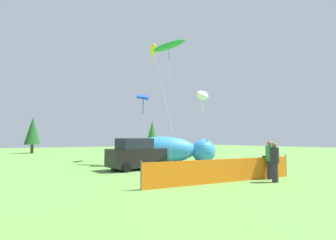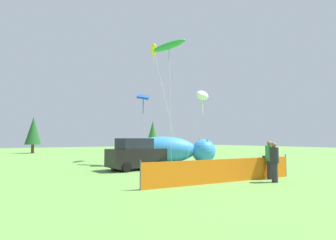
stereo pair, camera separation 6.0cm
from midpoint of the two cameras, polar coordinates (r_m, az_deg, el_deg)
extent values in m
plane|color=#609342|center=(15.66, 7.02, -11.54)|extent=(120.00, 120.00, 0.00)
cube|color=black|center=(17.57, -6.72, -8.07)|extent=(3.96, 1.92, 1.14)
cube|color=#1E232D|center=(17.43, -7.24, -5.10)|extent=(2.23, 1.66, 0.68)
cylinder|color=black|center=(18.91, -4.85, -9.41)|extent=(0.60, 0.27, 0.58)
cylinder|color=black|center=(17.60, -2.00, -9.80)|extent=(0.60, 0.27, 0.58)
cylinder|color=black|center=(17.74, -11.44, -9.68)|extent=(0.60, 0.27, 0.58)
cylinder|color=black|center=(16.33, -8.93, -10.19)|extent=(0.60, 0.27, 0.58)
cube|color=black|center=(17.33, 20.12, -9.01)|extent=(0.57, 0.57, 0.03)
cube|color=black|center=(17.52, 20.63, -8.12)|extent=(0.04, 0.53, 0.50)
cylinder|color=#A5A5AD|center=(17.02, 20.27, -9.91)|extent=(0.02, 0.02, 0.48)
cylinder|color=#A5A5AD|center=(17.32, 19.02, -9.84)|extent=(0.02, 0.02, 0.48)
cylinder|color=#A5A5AD|center=(17.39, 21.24, -9.76)|extent=(0.02, 0.02, 0.48)
cylinder|color=#A5A5AD|center=(17.68, 20.01, -9.69)|extent=(0.02, 0.02, 0.48)
ellipsoid|color=#338CD8|center=(22.27, -1.03, -6.51)|extent=(5.99, 4.70, 2.24)
ellipsoid|color=white|center=(22.29, -1.03, -7.80)|extent=(3.95, 3.22, 1.01)
sphere|color=#338CD8|center=(22.71, 7.83, -6.71)|extent=(2.02, 2.02, 2.02)
cone|color=#338CD8|center=(23.07, 6.99, -4.67)|extent=(0.56, 0.56, 0.61)
cone|color=#338CD8|center=(22.31, 8.66, -4.67)|extent=(0.56, 0.56, 0.61)
cube|color=orange|center=(12.70, 12.34, -10.73)|extent=(8.34, 0.90, 1.08)
cylinder|color=#4C4C51|center=(10.56, -5.88, -11.84)|extent=(0.05, 0.05, 1.18)
cylinder|color=#4C4C51|center=(15.68, 24.37, -9.00)|extent=(0.05, 0.05, 1.18)
cylinder|color=#2D2D38|center=(14.42, 21.44, -10.08)|extent=(0.28, 0.28, 0.91)
cylinder|color=#338C4C|center=(14.35, 21.35, -6.76)|extent=(0.42, 0.42, 0.76)
sphere|color=#8C6647|center=(14.34, 21.29, -4.75)|extent=(0.25, 0.25, 0.25)
cylinder|color=#2D2D38|center=(13.41, 22.33, -10.58)|extent=(0.28, 0.28, 0.88)
cylinder|color=#26262D|center=(13.34, 22.23, -7.12)|extent=(0.41, 0.41, 0.74)
sphere|color=#8C6647|center=(13.32, 22.17, -5.02)|extent=(0.24, 0.24, 0.24)
cylinder|color=silver|center=(18.53, 5.68, -2.75)|extent=(0.20, 2.21, 4.96)
ellipsoid|color=white|center=(17.87, 7.61, 5.30)|extent=(2.04, 1.65, 0.74)
cylinder|color=white|center=(17.77, 7.64, 3.08)|extent=(0.06, 0.06, 1.20)
cylinder|color=silver|center=(24.20, -0.30, 3.62)|extent=(1.32, 2.53, 10.63)
ellipsoid|color=yellow|center=(26.17, -3.07, 15.00)|extent=(1.56, 2.22, 1.05)
cylinder|color=yellow|center=(25.94, -3.07, 13.54)|extent=(0.06, 0.06, 1.20)
cylinder|color=silver|center=(20.70, -5.07, -2.41)|extent=(0.56, 0.54, 5.31)
cube|color=blue|center=(20.61, -5.34, 5.02)|extent=(1.25, 1.22, 0.60)
cylinder|color=blue|center=(20.51, -5.35, 3.09)|extent=(0.06, 0.06, 1.20)
cylinder|color=silver|center=(21.26, 0.56, 3.65)|extent=(0.22, 0.65, 9.84)
ellipsoid|color=green|center=(22.76, 0.31, 15.90)|extent=(2.34, 2.58, 1.40)
cylinder|color=green|center=(22.53, 0.31, 14.22)|extent=(0.06, 0.06, 1.20)
cylinder|color=brown|center=(48.12, -3.29, -5.87)|extent=(0.41, 0.41, 1.29)
cone|color=#2D6B2D|center=(48.12, -3.28, -2.63)|extent=(2.27, 2.27, 4.14)
cylinder|color=brown|center=(43.26, -27.36, -5.59)|extent=(0.40, 0.40, 1.27)
cone|color=#1E5623|center=(43.26, -27.24, -2.08)|extent=(2.23, 2.23, 4.05)
camera|label=1|loc=(0.03, -89.91, -0.01)|focal=28.00mm
camera|label=2|loc=(0.03, 90.09, 0.01)|focal=28.00mm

